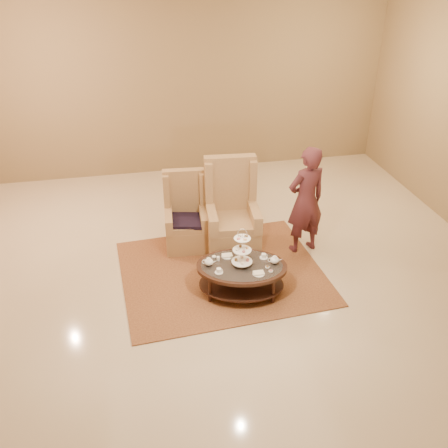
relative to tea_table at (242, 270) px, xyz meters
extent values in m
plane|color=beige|center=(-0.15, 0.28, -0.36)|extent=(8.00, 8.00, 0.00)
cube|color=silver|center=(-0.15, 0.28, -0.36)|extent=(8.00, 8.00, 0.02)
cube|color=#947951|center=(-0.15, 4.28, 1.39)|extent=(8.00, 0.04, 3.50)
cube|color=#936034|center=(-0.17, 0.50, -0.36)|extent=(2.93, 2.49, 0.01)
cylinder|color=black|center=(-0.45, -0.12, -0.17)|extent=(0.06, 0.06, 0.39)
cylinder|color=black|center=(0.35, -0.31, -0.17)|extent=(0.06, 0.06, 0.39)
cylinder|color=black|center=(-0.35, 0.30, -0.17)|extent=(0.06, 0.06, 0.39)
cylinder|color=black|center=(0.45, 0.11, -0.17)|extent=(0.06, 0.06, 0.39)
cylinder|color=silver|center=(0.00, 0.00, 0.33)|extent=(0.01, 0.01, 0.49)
torus|color=silver|center=(0.00, 0.00, 0.57)|extent=(0.12, 0.04, 0.13)
cylinder|color=white|center=(0.00, 0.00, 0.14)|extent=(0.33, 0.33, 0.01)
cylinder|color=white|center=(0.00, 0.00, 0.32)|extent=(0.29, 0.29, 0.01)
cylinder|color=white|center=(0.00, 0.00, 0.49)|extent=(0.26, 0.26, 0.01)
cylinder|color=#B7615E|center=(0.07, -0.02, 0.16)|extent=(0.05, 0.05, 0.03)
cylinder|color=tan|center=(0.02, 0.07, 0.16)|extent=(0.05, 0.05, 0.03)
cylinder|color=brown|center=(-0.07, 0.02, 0.16)|extent=(0.05, 0.05, 0.03)
cylinder|color=silver|center=(-0.02, -0.07, 0.16)|extent=(0.05, 0.05, 0.03)
ellipsoid|color=tan|center=(0.07, 0.00, 0.34)|extent=(0.05, 0.05, 0.03)
ellipsoid|color=brown|center=(0.00, 0.07, 0.34)|extent=(0.05, 0.05, 0.03)
ellipsoid|color=silver|center=(-0.07, -0.01, 0.34)|extent=(0.05, 0.05, 0.03)
ellipsoid|color=#B7615E|center=(0.00, -0.07, 0.34)|extent=(0.05, 0.05, 0.03)
cube|color=brown|center=(0.06, 0.02, 0.51)|extent=(0.05, 0.04, 0.02)
cube|color=silver|center=(-0.02, 0.05, 0.51)|extent=(0.05, 0.04, 0.02)
cube|color=#B7615E|center=(-0.06, -0.02, 0.51)|extent=(0.05, 0.04, 0.02)
cube|color=tan|center=(0.02, -0.06, 0.51)|extent=(0.05, 0.04, 0.02)
ellipsoid|color=white|center=(-0.42, 0.08, 0.14)|extent=(0.14, 0.14, 0.09)
cylinder|color=white|center=(-0.42, 0.08, 0.19)|extent=(0.07, 0.07, 0.01)
sphere|color=white|center=(-0.42, 0.08, 0.20)|extent=(0.02, 0.02, 0.02)
cone|color=white|center=(-0.35, 0.06, 0.14)|extent=(0.08, 0.04, 0.05)
torus|color=white|center=(-0.48, 0.09, 0.14)|extent=(0.07, 0.03, 0.07)
ellipsoid|color=white|center=(0.43, -0.05, 0.14)|extent=(0.14, 0.14, 0.09)
cylinder|color=white|center=(0.43, -0.05, 0.19)|extent=(0.07, 0.07, 0.01)
sphere|color=white|center=(0.43, -0.05, 0.20)|extent=(0.02, 0.02, 0.02)
cone|color=white|center=(0.50, -0.07, 0.14)|extent=(0.08, 0.04, 0.05)
torus|color=white|center=(0.37, -0.04, 0.14)|extent=(0.07, 0.03, 0.07)
cylinder|color=white|center=(-0.33, -0.10, 0.09)|extent=(0.13, 0.13, 0.01)
cylinder|color=white|center=(-0.33, -0.10, 0.12)|extent=(0.08, 0.08, 0.05)
torus|color=white|center=(-0.29, -0.11, 0.12)|extent=(0.04, 0.02, 0.04)
cylinder|color=white|center=(0.33, 0.10, 0.09)|extent=(0.13, 0.13, 0.01)
cylinder|color=white|center=(0.33, 0.10, 0.12)|extent=(0.08, 0.08, 0.05)
torus|color=white|center=(0.36, 0.09, 0.12)|extent=(0.04, 0.02, 0.04)
cylinder|color=white|center=(-0.15, 0.24, 0.09)|extent=(0.19, 0.19, 0.01)
cube|color=beige|center=(-0.15, 0.24, 0.10)|extent=(0.14, 0.10, 0.02)
cylinder|color=white|center=(0.16, -0.24, 0.09)|extent=(0.19, 0.19, 0.01)
cube|color=beige|center=(0.16, -0.24, 0.10)|extent=(0.14, 0.10, 0.02)
cylinder|color=white|center=(-0.28, 0.17, 0.11)|extent=(0.05, 0.05, 0.06)
cylinder|color=white|center=(0.33, -0.22, 0.09)|extent=(0.07, 0.07, 0.01)
cylinder|color=#B7615E|center=(0.33, -0.22, 0.10)|extent=(0.05, 0.05, 0.01)
cylinder|color=white|center=(0.31, -0.12, 0.09)|extent=(0.07, 0.07, 0.01)
cylinder|color=brown|center=(0.31, -0.12, 0.10)|extent=(0.05, 0.05, 0.01)
cylinder|color=white|center=(-0.32, 0.26, 0.09)|extent=(0.07, 0.07, 0.01)
cylinder|color=silver|center=(-0.32, 0.26, 0.10)|extent=(0.05, 0.05, 0.01)
cube|color=#A87D4F|center=(-0.55, 1.31, -0.17)|extent=(0.68, 0.68, 0.38)
cube|color=#A87D4F|center=(-0.56, 1.27, 0.06)|extent=(0.58, 0.58, 0.09)
cube|color=#A87D4F|center=(-0.53, 1.57, 0.22)|extent=(0.64, 0.18, 1.18)
cube|color=#A87D4F|center=(-0.80, 1.56, 0.50)|extent=(0.11, 0.21, 0.54)
cube|color=#A87D4F|center=(-0.26, 1.51, 0.50)|extent=(0.11, 0.21, 0.54)
cube|color=#A87D4F|center=(-0.82, 1.29, 0.13)|extent=(0.16, 0.58, 0.24)
cube|color=#A87D4F|center=(-0.29, 1.24, 0.13)|extent=(0.16, 0.58, 0.24)
cube|color=black|center=(-0.56, 1.24, 0.13)|extent=(0.59, 0.55, 0.05)
cube|color=#A87D4F|center=(0.11, 1.06, -0.13)|extent=(0.82, 0.82, 0.46)
cube|color=#A87D4F|center=(0.11, 1.00, 0.15)|extent=(0.70, 0.70, 0.11)
cube|color=#A87D4F|center=(0.14, 1.37, 0.35)|extent=(0.77, 0.21, 1.42)
cube|color=#A87D4F|center=(-0.19, 1.36, 0.67)|extent=(0.13, 0.25, 0.66)
cube|color=#A87D4F|center=(0.46, 1.30, 0.67)|extent=(0.13, 0.25, 0.66)
cube|color=#A87D4F|center=(-0.21, 1.03, 0.24)|extent=(0.19, 0.70, 0.28)
cube|color=#A87D4F|center=(0.42, 0.98, 0.24)|extent=(0.19, 0.70, 0.28)
imported|color=#4F2227|center=(1.16, 0.86, 0.47)|extent=(0.69, 0.53, 1.68)
camera|label=1|loc=(-1.32, -5.24, 3.82)|focal=40.00mm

